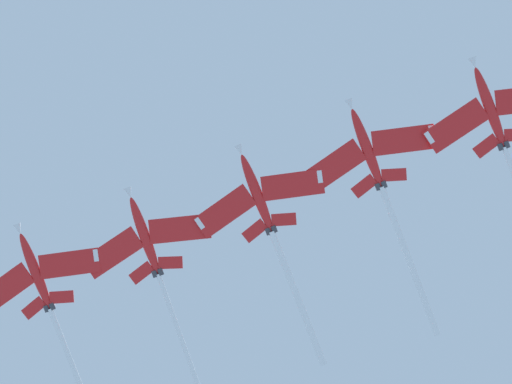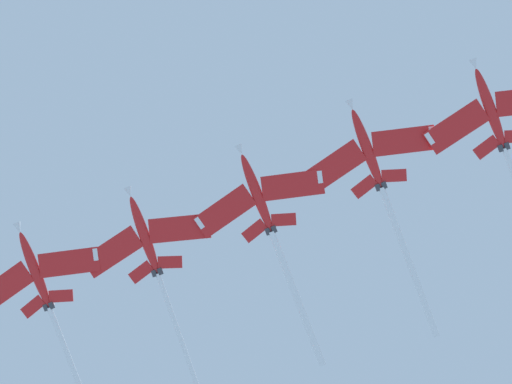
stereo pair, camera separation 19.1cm
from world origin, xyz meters
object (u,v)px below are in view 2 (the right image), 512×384
at_px(jet_inner_left, 381,186).
at_px(jet_far_right, 45,297).
at_px(jet_inner_right, 153,259).
at_px(jet_far_left, 499,133).
at_px(jet_centre, 271,229).

bearing_deg(jet_inner_left, jet_far_right, 92.97).
bearing_deg(jet_inner_left, jet_inner_right, 93.55).
xyz_separation_m(jet_inner_left, jet_inner_right, (-2.17, 34.95, 0.49)).
bearing_deg(jet_inner_right, jet_far_left, -88.80).
xyz_separation_m(jet_centre, jet_far_right, (-2.68, 34.92, 0.57)).
bearing_deg(jet_far_left, jet_centre, 88.32).
xyz_separation_m(jet_far_left, jet_inner_left, (1.06, 18.18, 0.30)).
xyz_separation_m(jet_centre, jet_inner_right, (-2.15, 17.83, 0.67)).
distance_m(jet_far_left, jet_inner_right, 53.15).
relative_size(jet_far_left, jet_centre, 1.02).
xyz_separation_m(jet_far_left, jet_centre, (1.03, 35.30, 0.13)).
distance_m(jet_inner_left, jet_far_right, 52.11).
bearing_deg(jet_far_left, jet_inner_right, 91.20).
height_order(jet_far_left, jet_centre, jet_centre).
bearing_deg(jet_inner_right, jet_far_right, 91.78).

